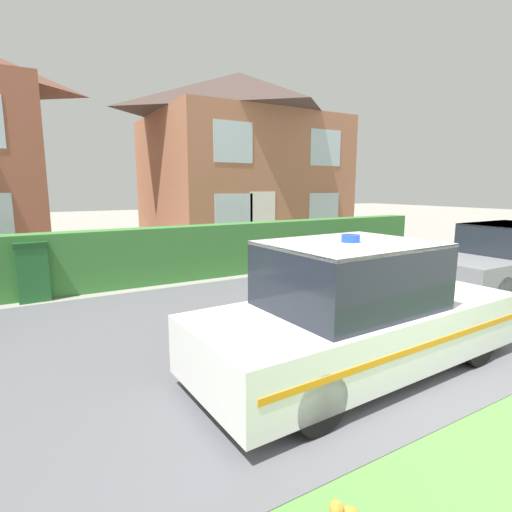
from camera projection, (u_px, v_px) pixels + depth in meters
name	position (u px, v px, depth m)	size (l,w,h in m)	color
road_strip	(280.00, 323.00, 6.69)	(28.00, 6.49, 0.01)	#5B5B60
garden_hedge	(189.00, 253.00, 9.81)	(15.01, 0.53, 1.32)	#3D7F38
police_car	(356.00, 313.00, 4.86)	(4.35, 1.84, 1.69)	black
neighbour_car_near	(504.00, 261.00, 8.48)	(4.06, 1.60, 1.47)	black
house_right	(240.00, 158.00, 16.42)	(7.29, 6.55, 6.75)	#A86B4C
wheelie_bin	(32.00, 271.00, 7.97)	(0.62, 0.59, 1.19)	#23662D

